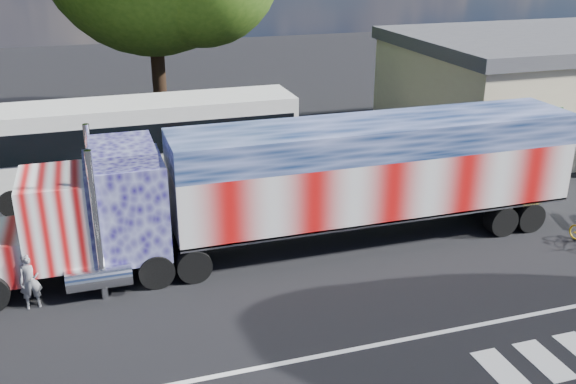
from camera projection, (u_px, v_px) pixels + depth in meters
name	position (u px, v px, depth m)	size (l,w,h in m)	color
ground	(319.00, 289.00, 18.54)	(100.00, 100.00, 0.00)	black
lane_markings	(438.00, 353.00, 15.68)	(30.00, 2.67, 0.01)	silver
semi_truck	(302.00, 184.00, 20.21)	(20.52, 3.24, 4.37)	black
coach_bus	(138.00, 145.00, 25.18)	(12.47, 2.90, 3.63)	silver
woman	(30.00, 281.00, 17.37)	(0.59, 0.39, 1.63)	slate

